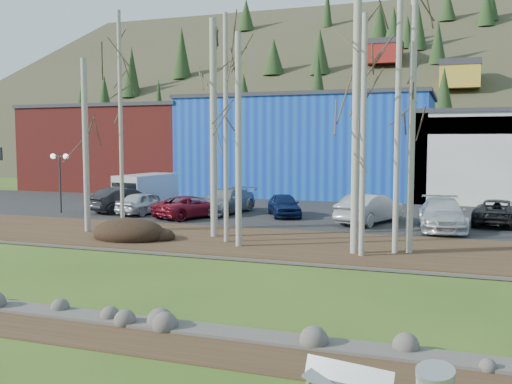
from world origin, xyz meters
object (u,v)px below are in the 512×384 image
at_px(car_6, 497,212).
at_px(car_7, 442,214).
at_px(car_4, 284,205).
at_px(seagull, 326,373).
at_px(car_3, 225,201).
at_px(car_2, 191,207).
at_px(car_1, 124,200).
at_px(street_lamp, 60,166).
at_px(van_grey, 145,190).
at_px(car_0, 145,203).
at_px(car_5, 370,209).

bearing_deg(car_6, car_7, 50.56).
bearing_deg(car_4, seagull, -97.26).
height_order(car_3, car_7, car_7).
relative_size(car_2, car_4, 1.17).
bearing_deg(car_1, street_lamp, 48.72).
bearing_deg(car_2, van_grey, -15.09).
bearing_deg(van_grey, car_2, -32.84).
bearing_deg(seagull, car_7, 109.84).
bearing_deg(seagull, street_lamp, 162.60).
xyz_separation_m(car_0, car_3, (4.39, 2.03, 0.07)).
distance_m(seagull, car_1, 26.67).
xyz_separation_m(seagull, car_2, (-12.09, 19.13, 0.62)).
bearing_deg(car_6, seagull, 85.09).
bearing_deg(car_4, car_2, 179.93).
xyz_separation_m(car_0, van_grey, (-2.17, 3.72, 0.39)).
bearing_deg(car_1, car_7, -162.35).
xyz_separation_m(car_4, van_grey, (-10.39, 1.94, 0.41)).
bearing_deg(van_grey, car_5, -6.80).
xyz_separation_m(car_3, car_7, (12.66, -2.44, 0.02)).
height_order(car_6, car_7, car_7).
xyz_separation_m(car_5, car_6, (6.38, 1.72, -0.12)).
relative_size(car_3, car_4, 1.32).
distance_m(seagull, street_lamp, 27.87).
distance_m(car_1, car_4, 10.11).
height_order(car_7, van_grey, van_grey).
bearing_deg(car_3, car_6, 8.13).
relative_size(car_7, van_grey, 1.05).
xyz_separation_m(seagull, car_4, (-7.23, 21.48, 0.65)).
bearing_deg(car_0, car_3, -146.17).
xyz_separation_m(seagull, car_5, (-2.10, 20.20, 0.78)).
bearing_deg(car_3, car_2, -104.23).
bearing_deg(van_grey, seagull, -48.10).
relative_size(car_0, van_grey, 0.79).
relative_size(seagull, van_grey, 0.08).
relative_size(street_lamp, car_1, 0.79).
distance_m(street_lamp, car_3, 10.29).
height_order(seagull, street_lamp, street_lamp).
distance_m(car_0, car_6, 19.86).
xyz_separation_m(car_1, car_6, (21.55, 1.60, -0.08)).
distance_m(car_2, car_6, 16.61).
height_order(street_lamp, car_6, street_lamp).
xyz_separation_m(car_3, car_6, (15.34, 0.19, -0.07)).
xyz_separation_m(car_0, car_6, (19.73, 2.21, -0.00)).
distance_m(seagull, car_0, 25.05).
xyz_separation_m(car_4, car_5, (5.13, -1.28, 0.13)).
height_order(car_3, car_4, car_3).
xyz_separation_m(car_7, van_grey, (-19.22, 4.14, 0.30)).
relative_size(car_3, car_7, 0.97).
bearing_deg(car_2, car_1, 9.80).
bearing_deg(car_1, car_6, -154.97).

